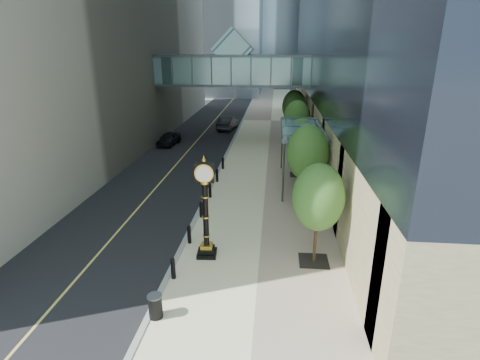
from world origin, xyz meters
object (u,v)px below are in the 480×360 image
car_far (227,123)px  trash_bin (155,307)px  car_near (169,139)px  street_clock (206,215)px  pedestrian (306,182)px

car_far → trash_bin: bearing=100.0°
trash_bin → car_far: (-1.70, 35.16, 0.31)m
car_near → car_far: (5.14, 8.70, 0.13)m
street_clock → pedestrian: street_clock is taller
street_clock → trash_bin: 5.04m
pedestrian → car_far: size_ratio=0.33×
car_near → trash_bin: bearing=-69.1°
street_clock → pedestrian: bearing=54.8°
street_clock → car_near: 23.31m
trash_bin → car_near: 27.33m
pedestrian → car_near: bearing=-47.7°
street_clock → pedestrian: size_ratio=3.10×
trash_bin → car_far: 35.20m
pedestrian → street_clock: bearing=54.8°
car_near → car_far: size_ratio=0.81×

